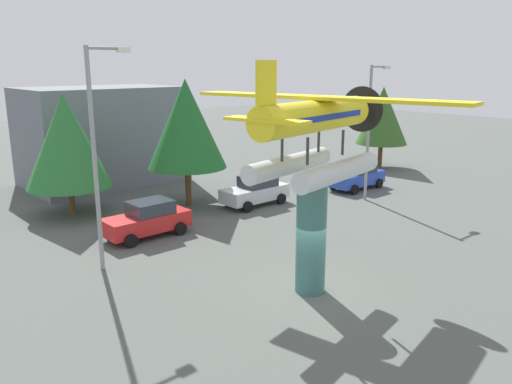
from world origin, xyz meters
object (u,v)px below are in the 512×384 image
(car_mid_red, at_px, (147,219))
(streetlight_secondary, at_px, (371,123))
(car_far_silver, at_px, (255,191))
(tree_center_back, at_px, (186,124))
(car_distant_blue, at_px, (357,176))
(tree_east, at_px, (66,141))
(streetlight_primary, at_px, (98,146))
(floatplane_monument, at_px, (316,130))
(display_pedestal, at_px, (311,236))
(tree_far_east, at_px, (382,116))
(storefront_building, at_px, (102,136))

(car_mid_red, height_order, streetlight_secondary, streetlight_secondary)
(streetlight_secondary, bearing_deg, car_far_silver, 149.33)
(tree_center_back, bearing_deg, car_distant_blue, -20.48)
(car_mid_red, xyz_separation_m, tree_east, (-1.25, 6.09, 3.28))
(streetlight_secondary, xyz_separation_m, tree_center_back, (-9.14, 6.23, 0.13))
(car_mid_red, height_order, car_distant_blue, same)
(car_far_silver, relative_size, streetlight_primary, 0.47)
(car_distant_blue, bearing_deg, car_mid_red, -2.33)
(tree_east, bearing_deg, floatplane_monument, -80.36)
(car_far_silver, relative_size, car_distant_blue, 1.00)
(display_pedestal, bearing_deg, car_distant_blue, 31.62)
(streetlight_primary, distance_m, streetlight_secondary, 17.26)
(floatplane_monument, height_order, tree_east, floatplane_monument)
(tree_far_east, bearing_deg, streetlight_primary, -168.96)
(tree_far_east, bearing_deg, streetlight_secondary, -149.04)
(car_mid_red, bearing_deg, streetlight_primary, 35.56)
(tree_center_back, bearing_deg, car_mid_red, -144.15)
(car_distant_blue, bearing_deg, tree_center_back, -20.48)
(display_pedestal, relative_size, streetlight_secondary, 0.53)
(streetlight_secondary, xyz_separation_m, tree_east, (-15.16, 8.88, -0.56))
(floatplane_monument, relative_size, tree_east, 1.55)
(car_mid_red, xyz_separation_m, car_far_silver, (7.80, 0.84, 0.00))
(storefront_building, distance_m, tree_center_back, 9.21)
(tree_east, bearing_deg, streetlight_secondary, -30.36)
(streetlight_primary, xyz_separation_m, storefront_building, (7.16, 14.87, -1.74))
(tree_far_east, bearing_deg, floatplane_monument, -150.60)
(streetlight_primary, bearing_deg, car_far_silver, 16.17)
(storefront_building, bearing_deg, tree_center_back, -83.97)
(car_mid_red, xyz_separation_m, streetlight_secondary, (13.91, -2.78, 3.84))
(tree_far_east, bearing_deg, display_pedestal, -150.69)
(floatplane_monument, relative_size, streetlight_primary, 1.17)
(car_mid_red, height_order, storefront_building, storefront_building)
(floatplane_monument, height_order, tree_center_back, floatplane_monument)
(tree_center_back, relative_size, tree_far_east, 1.14)
(car_mid_red, bearing_deg, tree_far_east, -173.15)
(car_far_silver, xyz_separation_m, tree_east, (-9.05, 5.26, 3.28))
(car_distant_blue, xyz_separation_m, tree_east, (-16.95, 6.73, 3.28))
(display_pedestal, bearing_deg, tree_center_back, 74.90)
(display_pedestal, distance_m, car_far_silver, 12.31)
(tree_east, height_order, tree_far_east, tree_east)
(storefront_building, xyz_separation_m, tree_center_back, (0.95, -9.03, 1.50))
(streetlight_secondary, bearing_deg, tree_east, 149.64)
(display_pedestal, bearing_deg, car_mid_red, 97.59)
(car_far_silver, height_order, tree_east, tree_east)
(display_pedestal, relative_size, car_distant_blue, 1.03)
(car_far_silver, height_order, car_distant_blue, same)
(car_distant_blue, bearing_deg, car_far_silver, -10.60)
(floatplane_monument, relative_size, car_mid_red, 2.48)
(car_far_silver, bearing_deg, storefront_building, -71.10)
(car_distant_blue, height_order, tree_center_back, tree_center_back)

